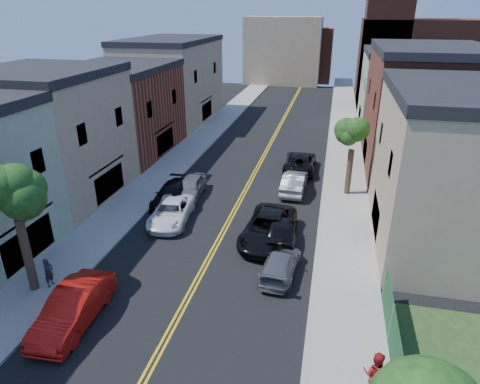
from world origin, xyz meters
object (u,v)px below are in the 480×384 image
Objects in this scene: red_sedan at (73,308)px; grey_car_left at (190,187)px; white_pickup at (171,212)px; pedestrian_left at (49,272)px; black_car_right at (281,229)px; silver_car_right at (294,182)px; pedestrian_right at (375,374)px; black_car_left at (171,194)px; dark_car_right_far at (300,162)px; grey_car_right at (281,264)px; black_suv_lane at (268,228)px.

red_sedan is 1.12× the size of grey_car_left.
pedestrian_left is at bearing -118.33° from white_pickup.
silver_car_right is (0.00, 7.88, -0.02)m from black_car_right.
pedestrian_right reaches higher than red_sedan.
red_sedan is 1.07× the size of silver_car_right.
silver_car_right reaches higher than black_car_left.
silver_car_right is at bearing 36.38° from white_pickup.
grey_car_left is 9.30m from black_car_right.
black_car_left is (-0.43, 13.27, -0.13)m from red_sedan.
black_car_right is at bearing 91.26° from silver_car_right.
red_sedan reaches higher than dark_car_right_far.
red_sedan is at bearing 38.97° from grey_car_right.
black_car_right is 11.75m from pedestrian_right.
grey_car_left is 0.82× the size of dark_car_right_far.
white_pickup is at bearing -92.57° from grey_car_left.
black_suv_lane is at bearing -49.90° from pedestrian_left.
black_car_right reaches higher than white_pickup.
silver_car_right reaches higher than grey_car_left.
black_suv_lane is (-0.80, -0.07, 0.02)m from black_car_right.
pedestrian_left reaches higher than red_sedan.
black_car_right is at bearing -25.18° from black_car_left.
black_car_left is at bearing -7.33° from pedestrian_left.
black_car_left is 2.54× the size of pedestrian_right.
black_car_left is at bearing 105.46° from white_pickup.
white_pickup is 1.07× the size of black_car_right.
dark_car_right_far reaches higher than grey_car_right.
pedestrian_left is at bearing 23.18° from grey_car_right.
silver_car_right reaches higher than grey_car_right.
black_car_right is 7.88m from silver_car_right.
black_car_left is 0.81× the size of black_suv_lane.
black_suv_lane is (-0.80, -12.94, 0.06)m from dark_car_right_far.
red_sedan is 12.62m from black_car_right.
grey_car_right is at bearing 93.15° from black_car_right.
black_car_right is (8.27, 9.53, -0.03)m from red_sedan.
dark_car_right_far is (8.70, 9.12, 0.07)m from black_car_left.
white_pickup is 1.04× the size of black_car_left.
black_car_right is at bearing -78.06° from grey_car_right.
grey_car_left is at bearing -10.31° from pedestrian_left.
pedestrian_right reaches higher than dark_car_right_far.
red_sedan is 1.05× the size of black_car_left.
pedestrian_left reaches higher than grey_car_right.
grey_car_left reaches higher than white_pickup.
white_pickup is 4.28m from grey_car_left.
pedestrian_left is (-11.03, -15.29, 0.14)m from silver_car_right.
pedestrian_right reaches higher than black_car_left.
silver_car_right is 4.99m from dark_car_right_far.
white_pickup reaches higher than grey_car_right.
silver_car_right is at bearing 15.09° from grey_car_left.
red_sedan is 23.87m from dark_car_right_far.
pedestrian_left is (-11.49, -3.85, 0.30)m from grey_car_right.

